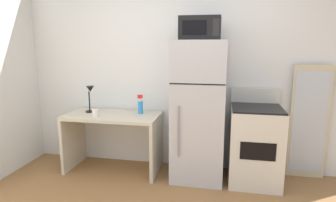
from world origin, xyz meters
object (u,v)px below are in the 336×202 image
(microwave, at_px, (200,28))
(oven_range, at_px, (255,144))
(desk, at_px, (113,131))
(refrigerator, at_px, (199,111))
(coffee_mug, at_px, (95,113))
(desk_lamp, at_px, (90,95))
(leaning_mirror, at_px, (309,123))
(spray_bottle, at_px, (140,106))

(microwave, distance_m, oven_range, 1.50)
(desk, bearing_deg, oven_range, 0.08)
(desk, bearing_deg, microwave, -1.06)
(refrigerator, height_order, oven_range, refrigerator)
(coffee_mug, bearing_deg, microwave, 6.06)
(desk_lamp, xyz_separation_m, leaning_mirror, (2.74, 0.21, -0.29))
(spray_bottle, height_order, microwave, microwave)
(coffee_mug, distance_m, microwave, 1.63)
(microwave, bearing_deg, leaning_mirror, 11.93)
(oven_range, bearing_deg, leaning_mirror, 21.65)
(refrigerator, xyz_separation_m, oven_range, (0.67, 0.00, -0.37))
(coffee_mug, relative_size, refrigerator, 0.06)
(desk_lamp, height_order, refrigerator, refrigerator)
(desk, xyz_separation_m, oven_range, (1.78, 0.00, -0.06))
(refrigerator, bearing_deg, desk_lamp, 178.02)
(oven_range, height_order, leaning_mirror, leaning_mirror)
(desk, xyz_separation_m, refrigerator, (1.10, 0.00, 0.31))
(desk, distance_m, coffee_mug, 0.35)
(desk, xyz_separation_m, desk_lamp, (-0.32, 0.05, 0.46))
(coffee_mug, height_order, refrigerator, refrigerator)
(microwave, xyz_separation_m, oven_range, (0.67, 0.02, -1.34))
(microwave, xyz_separation_m, leaning_mirror, (1.32, 0.28, -1.11))
(desk_lamp, xyz_separation_m, spray_bottle, (0.66, 0.06, -0.14))
(desk_lamp, bearing_deg, coffee_mug, -51.72)
(desk_lamp, relative_size, refrigerator, 0.21)
(oven_range, bearing_deg, spray_bottle, 175.69)
(desk, height_order, desk_lamp, desk_lamp)
(desk, distance_m, leaning_mirror, 2.44)
(desk, bearing_deg, spray_bottle, 17.97)
(coffee_mug, xyz_separation_m, oven_range, (1.94, 0.16, -0.33))
(refrigerator, relative_size, oven_range, 1.53)
(spray_bottle, distance_m, leaning_mirror, 2.09)
(desk, height_order, oven_range, oven_range)
(leaning_mirror, bearing_deg, oven_range, -158.35)
(microwave, height_order, leaning_mirror, microwave)
(desk_lamp, xyz_separation_m, microwave, (1.43, -0.07, 0.82))
(microwave, bearing_deg, desk_lamp, 177.17)
(spray_bottle, relative_size, oven_range, 0.23)
(leaning_mirror, bearing_deg, desk, -173.92)
(coffee_mug, bearing_deg, leaning_mirror, 9.08)
(spray_bottle, xyz_separation_m, microwave, (0.76, -0.13, 0.96))
(desk, bearing_deg, coffee_mug, -136.34)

